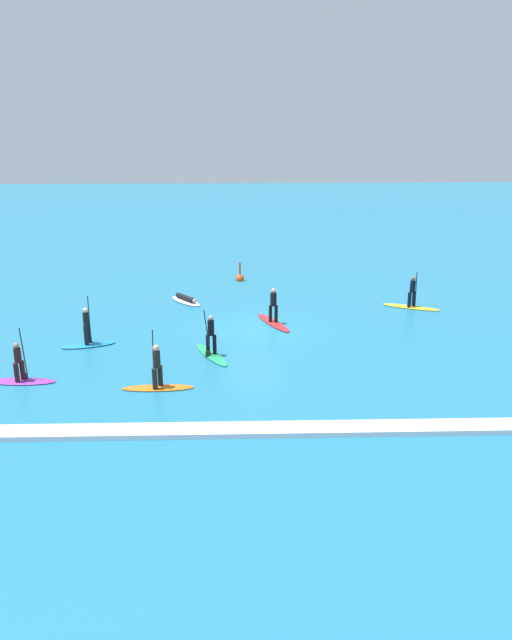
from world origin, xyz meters
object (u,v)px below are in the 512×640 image
Objects in this scene: surfer_on_white_board at (186,300)px; surfer_on_purple_board at (20,373)px; surfer_on_green_board at (211,346)px; surfer_on_blue_board at (88,337)px; surfer_on_orange_board at (157,376)px; surfer_on_yellow_board at (412,300)px; surfer_on_red_board at (273,315)px; marker_buoy at (240,278)px.

surfer_on_purple_board is (-5.78, -10.71, 0.27)m from surfer_on_white_board.
surfer_on_blue_board is at bearing -129.81° from surfer_on_green_board.
surfer_on_blue_board is at bearing -53.81° from surfer_on_orange_board.
surfer_on_yellow_board is 12.36m from surfer_on_white_board.
surfer_on_purple_board is (-10.44, -6.88, -0.05)m from surfer_on_red_board.
surfer_on_blue_board reaches higher than surfer_on_orange_board.
surfer_on_green_board reaches higher than marker_buoy.
surfer_on_purple_board reaches higher than surfer_on_green_board.
surfer_on_white_board is (-1.70, 8.09, -0.31)m from surfer_on_green_board.
surfer_on_white_board is 11.50m from surfer_on_orange_board.
surfer_on_green_board is (-10.57, -6.70, -0.01)m from surfer_on_yellow_board.
surfer_on_blue_board is 9.09m from surfer_on_red_board.
surfer_on_blue_board is (-16.25, -5.30, -0.01)m from surfer_on_yellow_board.
surfer_on_blue_board is 0.89× the size of surfer_on_purple_board.
surfer_on_blue_board is 0.81× the size of surfer_on_red_board.
surfer_on_orange_board is at bearing -40.45° from surfer_on_white_board.
surfer_on_red_board reaches higher than marker_buoy.
surfer_on_purple_board reaches higher than surfer_on_white_board.
surfer_on_blue_board is (-5.67, 1.40, -0.01)m from surfer_on_green_board.
marker_buoy is (8.81, 15.22, -0.22)m from surfer_on_purple_board.
surfer_on_yellow_board reaches higher than surfer_on_red_board.
surfer_on_orange_board is (-12.53, -10.09, 0.06)m from surfer_on_yellow_board.
surfer_on_red_board is (2.95, 4.26, 0.01)m from surfer_on_green_board.
surfer_on_purple_board is at bearing -128.59° from surfer_on_yellow_board.
surfer_on_white_board is 5.44m from marker_buoy.
surfer_on_orange_board is at bearing -68.24° from surfer_on_blue_board.
surfer_on_red_board is 8.51m from marker_buoy.
surfer_on_yellow_board is 16.09m from surfer_on_orange_board.
surfer_on_blue_board is at bearing -121.98° from marker_buoy.
surfer_on_green_board is at bearing -27.29° from surfer_on_white_board.
surfer_on_green_board is at bearing -59.44° from surfer_on_red_board.
surfer_on_white_board is at bearing -123.89° from marker_buoy.
surfer_on_yellow_board is at bearing 2.05° from surfer_on_blue_board.
surfer_on_green_board is 3.92m from surfer_on_orange_board.
surfer_on_blue_board reaches higher than surfer_on_green_board.
surfer_on_orange_board reaches higher than surfer_on_white_board.
surfer_on_white_board is 0.76× the size of surfer_on_red_board.
surfer_on_orange_board is at bearing -101.60° from marker_buoy.
surfer_on_yellow_board reaches higher than surfer_on_white_board.
surfer_on_white_board is at bearing -154.15° from surfer_on_red_board.
surfer_on_yellow_board reaches higher than marker_buoy.
surfer_on_green_board reaches higher than surfer_on_white_board.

